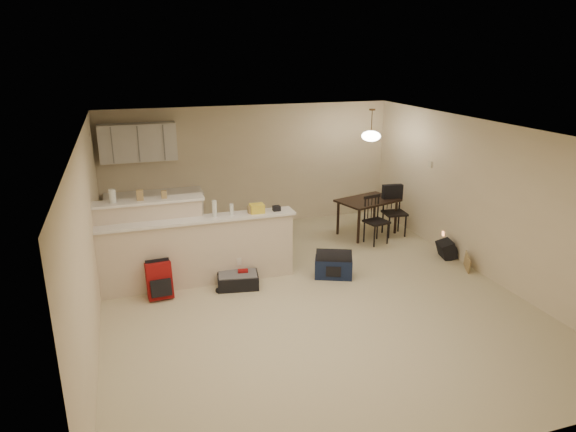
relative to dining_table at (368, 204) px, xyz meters
name	(u,v)px	position (x,y,z in m)	size (l,w,h in m)	color
room	(309,216)	(-2.05, -2.19, 0.62)	(7.00, 7.02, 2.50)	beige
breakfast_bar	(181,248)	(-3.81, -1.20, -0.02)	(3.08, 0.58, 1.39)	beige
upper_cabinets	(138,142)	(-4.25, 1.13, 1.27)	(1.40, 0.34, 0.70)	white
kitchen_counter	(156,217)	(-4.05, 1.00, -0.18)	(1.80, 0.60, 0.90)	white
thermostat	(430,164)	(0.93, -0.64, 0.87)	(0.02, 0.12, 0.12)	beige
jar	(112,196)	(-4.74, -1.07, 0.86)	(0.10, 0.10, 0.20)	silver
cereal_box	(140,195)	(-4.35, -1.07, 0.84)	(0.10, 0.07, 0.16)	#A68955
small_box	(164,195)	(-4.00, -1.07, 0.82)	(0.08, 0.06, 0.12)	#A68955
bottle_a	(214,209)	(-3.28, -1.29, 0.59)	(0.07, 0.07, 0.26)	silver
bottle_b	(232,210)	(-3.01, -1.29, 0.55)	(0.06, 0.06, 0.18)	silver
bag_lump	(257,208)	(-2.60, -1.29, 0.53)	(0.22, 0.18, 0.14)	#A68955
pouch	(277,208)	(-2.28, -1.29, 0.50)	(0.12, 0.10, 0.08)	#A68955
extra_item_x	(252,210)	(-2.69, -1.29, 0.52)	(0.12, 0.10, 0.12)	#A68955
dining_table	(368,204)	(0.00, 0.00, 0.00)	(1.32, 1.06, 0.72)	black
pendant_lamp	(371,136)	(0.00, 0.00, 1.36)	(0.36, 0.36, 0.62)	brown
dining_chair_near	(377,220)	(-0.07, -0.53, -0.17)	(0.40, 0.38, 0.92)	black
dining_chair_far	(395,212)	(0.49, -0.23, -0.14)	(0.43, 0.41, 0.98)	black
suitcase	(238,281)	(-3.01, -1.60, -0.53)	(0.63, 0.41, 0.21)	black
red_backpack	(159,280)	(-4.20, -1.58, -0.36)	(0.37, 0.23, 0.55)	maroon
navy_duffel	(333,268)	(-1.44, -1.71, -0.47)	(0.60, 0.33, 0.33)	#131E3C
black_daypack	(446,250)	(0.80, -1.58, -0.48)	(0.34, 0.24, 0.30)	black
cardboard_sheet	(467,263)	(0.80, -2.17, -0.50)	(0.36, 0.02, 0.27)	#A68955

